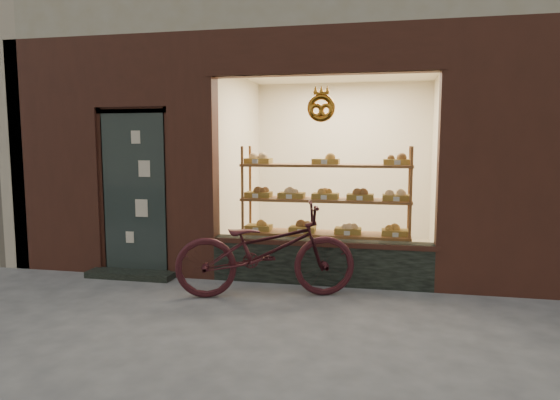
# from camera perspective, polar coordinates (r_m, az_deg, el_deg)

# --- Properties ---
(ground) EXTENTS (90.00, 90.00, 0.00)m
(ground) POSITION_cam_1_polar(r_m,az_deg,el_deg) (4.44, -4.99, -16.59)
(ground) COLOR #545458
(display_shelf) EXTENTS (2.20, 0.45, 1.70)m
(display_shelf) POSITION_cam_1_polar(r_m,az_deg,el_deg) (6.56, 5.19, -1.31)
(display_shelf) COLOR brown
(display_shelf) RESTS_ON ground
(bicycle) EXTENTS (2.15, 1.24, 1.07)m
(bicycle) POSITION_cam_1_polar(r_m,az_deg,el_deg) (5.67, -1.68, -5.75)
(bicycle) COLOR #371318
(bicycle) RESTS_ON ground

